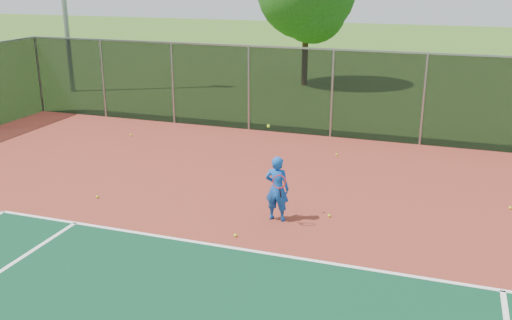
% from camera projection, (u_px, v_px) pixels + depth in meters
% --- Properties ---
extents(court_apron, '(30.00, 20.00, 0.02)m').
position_uv_depth(court_apron, '(382.00, 301.00, 9.89)').
color(court_apron, maroon).
rests_on(court_apron, ground).
extents(fence_back, '(30.00, 0.06, 3.03)m').
position_uv_depth(fence_back, '(424.00, 99.00, 18.40)').
color(fence_back, black).
rests_on(fence_back, court_apron).
extents(tennis_player, '(0.59, 0.61, 2.21)m').
position_uv_depth(tennis_player, '(277.00, 188.00, 12.89)').
color(tennis_player, '#134EB4').
rests_on(tennis_player, court_apron).
extents(practice_ball_1, '(0.07, 0.07, 0.07)m').
position_uv_depth(practice_ball_1, '(235.00, 235.00, 12.26)').
color(practice_ball_1, '#C6ED1B').
rests_on(practice_ball_1, court_apron).
extents(practice_ball_2, '(0.07, 0.07, 0.07)m').
position_uv_depth(practice_ball_2, '(97.00, 197.00, 14.37)').
color(practice_ball_2, '#C6ED1B').
rests_on(practice_ball_2, court_apron).
extents(practice_ball_3, '(0.07, 0.07, 0.07)m').
position_uv_depth(practice_ball_3, '(329.00, 216.00, 13.25)').
color(practice_ball_3, '#C6ED1B').
rests_on(practice_ball_3, court_apron).
extents(practice_ball_4, '(0.07, 0.07, 0.07)m').
position_uv_depth(practice_ball_4, '(510.00, 208.00, 13.70)').
color(practice_ball_4, '#C6ED1B').
rests_on(practice_ball_4, court_apron).
extents(practice_ball_5, '(0.07, 0.07, 0.07)m').
position_uv_depth(practice_ball_5, '(131.00, 135.00, 19.84)').
color(practice_ball_5, '#C6ED1B').
rests_on(practice_ball_5, court_apron).
extents(practice_ball_6, '(0.07, 0.07, 0.07)m').
position_uv_depth(practice_ball_6, '(337.00, 155.00, 17.71)').
color(practice_ball_6, '#C6ED1B').
rests_on(practice_ball_6, court_apron).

